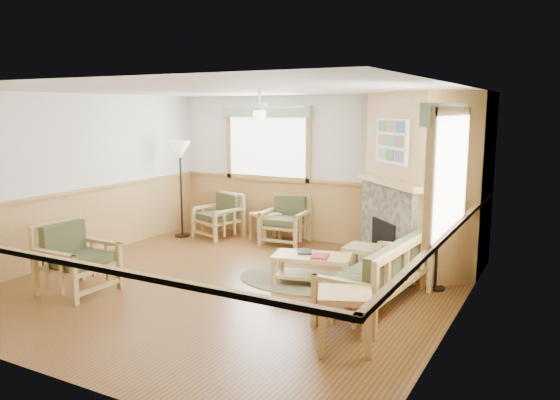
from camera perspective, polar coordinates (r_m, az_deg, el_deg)
The scene contains 24 objects.
floor at distance 7.78m, azimuth -5.12°, elevation -8.94°, with size 6.00×6.00×0.01m, color brown.
ceiling at distance 7.39m, azimuth -5.44°, elevation 11.39°, with size 6.00×6.00×0.01m, color white.
wall_back at distance 10.07m, azimuth 4.27°, elevation 3.21°, with size 6.00×0.02×2.70m, color white.
wall_front at distance 5.29m, azimuth -23.68°, elevation -3.35°, with size 6.00×0.02×2.70m, color white.
wall_left at distance 9.46m, azimuth -20.58°, elevation 2.21°, with size 0.02×6.00×2.70m, color white.
wall_right at distance 6.33m, azimuth 17.95°, elevation -1.00°, with size 0.02×6.00×2.70m, color white.
wainscot at distance 7.62m, azimuth -5.18°, elevation -4.98°, with size 6.00×6.00×1.10m, color #AD8347, non-canonical shape.
fireplace at distance 8.51m, azimuth 14.26°, elevation 1.77°, with size 2.20×2.20×2.70m, color #AD8347, non-canonical shape.
window_back at distance 10.48m, azimuth -1.32°, elevation 9.94°, with size 1.90×0.16×1.50m, color white, non-canonical shape.
window_right at distance 6.04m, azimuth 17.79°, elevation 9.79°, with size 0.16×1.90×1.50m, color white, non-canonical shape.
ceiling_fan at distance 7.48m, azimuth -2.18°, elevation 11.09°, with size 1.24×1.24×0.36m, color white, non-canonical shape.
sofa at distance 6.89m, azimuth 10.18°, elevation -7.61°, with size 0.79×1.93×0.89m, color tan, non-canonical shape.
armchair_back_left at distance 10.59m, azimuth -6.47°, elevation -1.63°, with size 0.74×0.74×0.83m, color tan, non-canonical shape.
armchair_back_right at distance 10.04m, azimuth 0.54°, elevation -2.11°, with size 0.77×0.77×0.86m, color tan, non-canonical shape.
armchair_left at distance 7.86m, azimuth -20.40°, elevation -5.75°, with size 0.83×0.83×0.93m, color tan, non-canonical shape.
coffee_table at distance 7.75m, azimuth 3.33°, elevation -7.29°, with size 1.08×0.54×0.43m, color tan, non-canonical shape.
end_table_chairs at distance 10.27m, azimuth -1.53°, elevation -2.81°, with size 0.47×0.45×0.52m, color tan, non-canonical shape.
end_table_sofa at distance 5.77m, azimuth 6.75°, elevation -12.40°, with size 0.55×0.52×0.61m, color tan, non-canonical shape.
footstool at distance 8.28m, azimuth 8.66°, elevation -6.25°, with size 0.50×0.50×0.44m, color tan, non-canonical shape.
braided_rug at distance 7.95m, azimuth 1.76°, elevation -8.41°, with size 1.77×1.77×0.01m, color brown.
floor_lamp_left at distance 10.65m, azimuth -10.30°, elevation 1.14°, with size 0.43×0.43×1.86m, color black, non-canonical shape.
floor_lamp_right at distance 7.68m, azimuth 16.18°, elevation -2.82°, with size 0.39×0.39×1.73m, color black, non-canonical shape.
book_red at distance 7.58m, azimuth 4.22°, elevation -5.76°, with size 0.22×0.30×0.03m, color maroon.
book_dark at distance 7.80m, azimuth 2.57°, elevation -5.33°, with size 0.20×0.27×0.03m, color black.
Camera 1 is at (4.12, -6.13, 2.46)m, focal length 35.00 mm.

